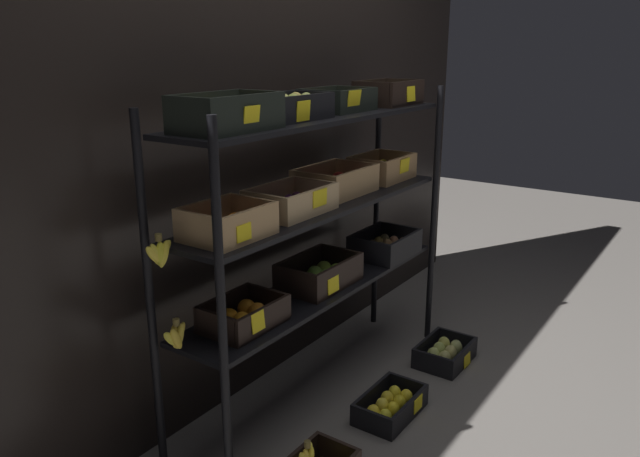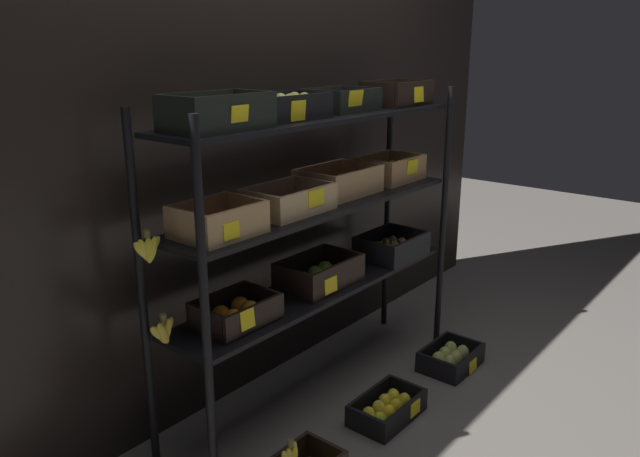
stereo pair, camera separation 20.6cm
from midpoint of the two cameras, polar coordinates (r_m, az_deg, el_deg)
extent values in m
plane|color=#605B56|center=(3.08, 1.98, -14.79)|extent=(10.00, 10.00, 0.00)
cube|color=black|center=(2.88, -3.85, 11.48)|extent=(4.05, 0.12, 2.70)
cylinder|color=black|center=(2.10, -7.77, -8.96)|extent=(0.03, 0.03, 1.41)
cylinder|color=black|center=(3.37, 13.08, 0.65)|extent=(0.03, 0.03, 1.41)
cylinder|color=black|center=(2.36, -13.75, -6.41)|extent=(0.03, 0.03, 1.41)
cylinder|color=black|center=(3.53, 7.92, 1.67)|extent=(0.03, 0.03, 1.41)
cube|color=black|center=(2.84, 2.09, -5.43)|extent=(1.62, 0.32, 0.02)
cube|color=black|center=(2.72, 2.17, 2.11)|extent=(1.62, 0.32, 0.02)
cube|color=black|center=(2.65, 2.26, 10.19)|extent=(1.62, 0.32, 0.02)
cube|color=black|center=(2.46, -5.36, -8.67)|extent=(0.31, 0.23, 0.01)
cube|color=black|center=(2.37, -3.56, -8.19)|extent=(0.31, 0.02, 0.10)
cube|color=black|center=(2.51, -7.13, -6.86)|extent=(0.31, 0.02, 0.10)
cube|color=black|center=(2.35, -7.96, -8.62)|extent=(0.02, 0.19, 0.10)
cube|color=black|center=(2.54, -3.05, -6.47)|extent=(0.02, 0.19, 0.10)
sphere|color=orange|center=(2.39, -5.58, -8.34)|extent=(0.07, 0.07, 0.07)
sphere|color=orange|center=(2.46, -4.11, -7.56)|extent=(0.07, 0.07, 0.07)
sphere|color=orange|center=(2.43, -6.75, -7.97)|extent=(0.07, 0.07, 0.07)
sphere|color=orange|center=(2.50, -5.06, -7.18)|extent=(0.07, 0.07, 0.07)
cube|color=yellow|center=(2.33, -4.21, -8.43)|extent=(0.07, 0.01, 0.08)
cube|color=black|center=(2.83, 2.01, -5.18)|extent=(0.38, 0.24, 0.01)
cube|color=black|center=(2.74, 3.92, -4.47)|extent=(0.38, 0.02, 0.12)
cube|color=black|center=(2.87, 0.21, -3.45)|extent=(0.38, 0.02, 0.12)
cube|color=black|center=(2.67, -0.34, -5.01)|extent=(0.02, 0.21, 0.12)
cube|color=black|center=(2.94, 4.16, -2.98)|extent=(0.02, 0.21, 0.12)
sphere|color=#8AB232|center=(2.73, 1.44, -5.06)|extent=(0.07, 0.07, 0.07)
sphere|color=#84C044|center=(2.79, 2.65, -4.54)|extent=(0.07, 0.07, 0.07)
sphere|color=#8CC432|center=(2.86, 3.68, -4.03)|extent=(0.07, 0.07, 0.07)
sphere|color=#87C53C|center=(2.76, 0.41, -4.76)|extent=(0.07, 0.07, 0.07)
sphere|color=#8EC347|center=(2.83, 1.57, -4.23)|extent=(0.07, 0.07, 0.07)
sphere|color=#98BC39|center=(2.89, 2.53, -3.76)|extent=(0.07, 0.07, 0.07)
cube|color=yellow|center=(2.69, 3.22, -5.31)|extent=(0.08, 0.01, 0.07)
cube|color=black|center=(3.23, 8.44, -2.50)|extent=(0.35, 0.26, 0.01)
cube|color=black|center=(3.16, 10.37, -1.90)|extent=(0.35, 0.02, 0.11)
cube|color=black|center=(3.27, 6.67, -1.06)|extent=(0.35, 0.02, 0.11)
cube|color=black|center=(3.08, 6.87, -2.23)|extent=(0.02, 0.23, 0.11)
cube|color=black|center=(3.35, 9.97, -0.78)|extent=(0.02, 0.23, 0.11)
ellipsoid|color=brown|center=(3.11, 8.40, -2.50)|extent=(0.05, 0.05, 0.07)
ellipsoid|color=brown|center=(3.17, 9.05, -2.17)|extent=(0.05, 0.05, 0.07)
ellipsoid|color=brown|center=(3.22, 9.57, -1.89)|extent=(0.05, 0.05, 0.07)
ellipsoid|color=brown|center=(3.28, 10.20, -1.59)|extent=(0.05, 0.05, 0.07)
ellipsoid|color=brown|center=(3.14, 7.53, -2.27)|extent=(0.05, 0.05, 0.07)
ellipsoid|color=brown|center=(3.19, 8.11, -1.99)|extent=(0.05, 0.05, 0.07)
ellipsoid|color=brown|center=(3.25, 8.70, -1.69)|extent=(0.05, 0.05, 0.07)
ellipsoid|color=brown|center=(3.30, 9.35, -1.42)|extent=(0.05, 0.05, 0.07)
ellipsoid|color=brown|center=(3.17, 6.73, -2.07)|extent=(0.05, 0.05, 0.07)
ellipsoid|color=brown|center=(3.22, 7.31, -1.76)|extent=(0.05, 0.05, 0.07)
ellipsoid|color=brown|center=(3.28, 7.93, -1.47)|extent=(0.05, 0.05, 0.07)
ellipsoid|color=brown|center=(3.33, 8.52, -1.22)|extent=(0.05, 0.05, 0.07)
cube|color=tan|center=(2.28, -6.83, -0.49)|extent=(0.30, 0.24, 0.01)
cube|color=tan|center=(2.18, -4.85, 0.49)|extent=(0.30, 0.02, 0.11)
cube|color=tan|center=(2.34, -8.79, 1.45)|extent=(0.30, 0.02, 0.11)
cube|color=tan|center=(2.17, -9.61, 0.19)|extent=(0.02, 0.21, 0.11)
cube|color=tan|center=(2.36, -4.39, 1.72)|extent=(0.02, 0.21, 0.11)
sphere|color=orange|center=(2.20, -7.53, -0.15)|extent=(0.06, 0.06, 0.06)
sphere|color=orange|center=(2.24, -6.16, 0.24)|extent=(0.06, 0.06, 0.06)
sphere|color=orange|center=(2.29, -4.87, 0.60)|extent=(0.06, 0.06, 0.06)
sphere|color=orange|center=(2.25, -8.73, 0.17)|extent=(0.06, 0.06, 0.06)
sphere|color=orange|center=(2.29, -7.54, 0.52)|extent=(0.06, 0.06, 0.06)
sphere|color=orange|center=(2.34, -6.13, 0.92)|extent=(0.06, 0.06, 0.06)
cube|color=yellow|center=(2.15, -5.51, -0.24)|extent=(0.07, 0.00, 0.06)
cube|color=tan|center=(2.57, -0.65, 1.65)|extent=(0.36, 0.24, 0.01)
cube|color=tan|center=(2.49, 1.34, 2.47)|extent=(0.36, 0.02, 0.10)
cube|color=tan|center=(2.63, -2.55, 3.24)|extent=(0.36, 0.02, 0.10)
cube|color=tan|center=(2.43, -3.24, 2.12)|extent=(0.02, 0.21, 0.10)
cube|color=tan|center=(2.69, 1.69, 3.54)|extent=(0.02, 0.21, 0.10)
sphere|color=#6C274B|center=(2.45, -1.37, 1.62)|extent=(0.05, 0.05, 0.05)
sphere|color=#611E4A|center=(2.49, -0.47, 1.85)|extent=(0.05, 0.05, 0.05)
sphere|color=#592B4C|center=(2.53, 0.26, 2.11)|extent=(0.05, 0.05, 0.05)
sphere|color=#5F284E|center=(2.57, 1.04, 2.34)|extent=(0.05, 0.05, 0.05)
sphere|color=#5D2B5C|center=(2.62, 1.80, 2.59)|extent=(0.05, 0.05, 0.05)
sphere|color=#5C1A54|center=(2.48, -2.25, 1.81)|extent=(0.05, 0.05, 0.05)
sphere|color=#6B2451|center=(2.52, -1.52, 2.06)|extent=(0.05, 0.05, 0.05)
sphere|color=#5A1F47|center=(2.57, -0.69, 2.31)|extent=(0.05, 0.05, 0.05)
sphere|color=#5D184E|center=(2.61, 0.11, 2.54)|extent=(0.05, 0.05, 0.05)
sphere|color=#6B174D|center=(2.65, 0.94, 2.75)|extent=(0.05, 0.05, 0.05)
sphere|color=#5A2051|center=(2.52, -3.22, 2.03)|extent=(0.05, 0.05, 0.05)
sphere|color=#6B2A4D|center=(2.56, -2.39, 2.26)|extent=(0.05, 0.05, 0.05)
sphere|color=#6A185B|center=(2.60, -1.58, 2.50)|extent=(0.05, 0.05, 0.05)
sphere|color=#58275C|center=(2.64, -0.75, 2.71)|extent=(0.05, 0.05, 0.05)
sphere|color=#571F4F|center=(2.68, -0.01, 2.95)|extent=(0.05, 0.05, 0.05)
cube|color=yellow|center=(2.51, 1.99, 2.82)|extent=(0.10, 0.01, 0.07)
cube|color=tan|center=(2.90, 3.77, 3.32)|extent=(0.38, 0.26, 0.01)
cube|color=tan|center=(2.81, 5.79, 4.22)|extent=(0.38, 0.02, 0.12)
cube|color=tan|center=(2.95, 1.88, 4.88)|extent=(0.38, 0.02, 0.12)
cube|color=tan|center=(2.74, 1.58, 3.95)|extent=(0.02, 0.23, 0.12)
cube|color=tan|center=(3.03, 5.79, 5.10)|extent=(0.02, 0.23, 0.12)
sphere|color=red|center=(2.79, 3.19, 3.71)|extent=(0.07, 0.07, 0.07)
sphere|color=red|center=(2.86, 4.47, 4.01)|extent=(0.07, 0.07, 0.07)
sphere|color=red|center=(2.94, 5.38, 4.32)|extent=(0.07, 0.07, 0.07)
sphere|color=red|center=(2.84, 2.15, 3.94)|extent=(0.07, 0.07, 0.07)
sphere|color=red|center=(2.91, 3.22, 4.23)|extent=(0.07, 0.07, 0.07)
sphere|color=red|center=(2.98, 4.18, 4.54)|extent=(0.07, 0.07, 0.07)
cube|color=#A87F51|center=(3.22, 8.31, 4.53)|extent=(0.33, 0.24, 0.01)
cube|color=#A87F51|center=(3.15, 10.08, 5.38)|extent=(0.33, 0.02, 0.12)
cube|color=#A87F51|center=(3.26, 6.70, 5.90)|extent=(0.33, 0.02, 0.12)
cube|color=#A87F51|center=(3.07, 6.83, 5.24)|extent=(0.02, 0.20, 0.12)
cube|color=#A87F51|center=(3.34, 9.77, 6.02)|extent=(0.02, 0.20, 0.12)
ellipsoid|color=yellow|center=(3.13, 8.08, 5.03)|extent=(0.06, 0.06, 0.08)
ellipsoid|color=yellow|center=(3.19, 8.97, 5.22)|extent=(0.06, 0.06, 0.08)
ellipsoid|color=yellow|center=(3.25, 9.63, 5.42)|extent=(0.06, 0.06, 0.08)
ellipsoid|color=yellow|center=(3.16, 7.07, 5.18)|extent=(0.06, 0.06, 0.08)
ellipsoid|color=yellow|center=(3.23, 7.80, 5.40)|extent=(0.06, 0.06, 0.08)
ellipsoid|color=yellow|center=(3.29, 8.48, 5.61)|extent=(0.06, 0.06, 0.08)
cube|color=yellow|center=(3.16, 10.42, 5.62)|extent=(0.10, 0.01, 0.07)
cube|color=black|center=(2.20, -6.78, 9.19)|extent=(0.38, 0.22, 0.01)
cube|color=black|center=(2.12, -4.88, 10.73)|extent=(0.38, 0.02, 0.12)
cube|color=black|center=(2.27, -8.68, 10.98)|extent=(0.38, 0.02, 0.12)
cube|color=black|center=(2.07, -10.47, 10.38)|extent=(0.02, 0.19, 0.12)
cube|color=black|center=(2.32, -3.59, 11.26)|extent=(0.02, 0.19, 0.12)
sphere|color=gold|center=(2.11, -8.12, 9.96)|extent=(0.07, 0.07, 0.07)
sphere|color=#D6B953|center=(2.17, -6.46, 10.23)|extent=(0.07, 0.07, 0.07)
sphere|color=#D9B558|center=(2.23, -4.63, 10.45)|extent=(0.07, 0.07, 0.07)
sphere|color=gold|center=(2.16, -9.04, 10.08)|extent=(0.07, 0.07, 0.07)
sphere|color=#E5B84B|center=(2.22, -7.40, 10.32)|extent=(0.07, 0.07, 0.07)
sphere|color=gold|center=(2.28, -5.64, 10.56)|extent=(0.07, 0.07, 0.07)
cube|color=yellow|center=(2.11, -4.64, 10.54)|extent=(0.08, 0.01, 0.06)
cube|color=black|center=(2.49, -0.87, 10.17)|extent=(0.36, 0.21, 0.01)
cube|color=black|center=(2.43, 0.89, 11.22)|extent=(0.36, 0.02, 0.09)
cube|color=black|center=(2.55, -2.56, 11.47)|extent=(0.36, 0.02, 0.09)
cube|color=black|center=(2.36, -3.64, 11.03)|extent=(0.02, 0.18, 0.09)
cube|color=black|center=(2.62, 1.62, 11.62)|extent=(0.02, 0.18, 0.09)
ellipsoid|color=#B8C458|center=(2.40, -1.90, 11.16)|extent=(0.07, 0.07, 0.09)
ellipsoid|color=#A9BB4D|center=(2.47, -0.40, 11.33)|extent=(0.07, 0.07, 0.09)
ellipsoid|color=#ADBC5A|center=(2.54, 0.91, 11.47)|extent=(0.07, 0.07, 0.09)
ellipsoid|color=#BDBB58|center=(2.44, -2.64, 11.24)|extent=(0.07, 0.07, 0.09)
ellipsoid|color=#BCBE57|center=(2.51, -1.29, 11.40)|extent=(0.07, 0.07, 0.09)
ellipsoid|color=gold|center=(2.57, -0.04, 11.52)|extent=(0.07, 0.07, 0.09)
cube|color=yellow|center=(2.39, 0.48, 10.84)|extent=(0.08, 0.01, 0.08)
cube|color=black|center=(2.83, 4.08, 10.91)|extent=(0.32, 0.23, 0.01)
cube|color=black|center=(2.77, 5.98, 11.79)|extent=(0.32, 0.02, 0.09)
cube|color=black|center=(2.89, 2.30, 12.07)|extent=(0.32, 0.02, 0.09)
cube|color=black|center=(2.71, 2.22, 11.76)|extent=(0.02, 0.20, 0.09)
cube|color=black|center=(2.95, 5.83, 12.09)|extent=(0.02, 0.20, 0.09)
sphere|color=orange|center=(2.76, 3.99, 11.66)|extent=(0.07, 0.07, 0.07)
sphere|color=orange|center=(2.85, 5.27, 11.79)|extent=(0.07, 0.07, 0.07)
sphere|color=orange|center=(2.80, 3.01, 11.75)|extent=(0.07, 0.07, 0.07)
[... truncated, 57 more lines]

